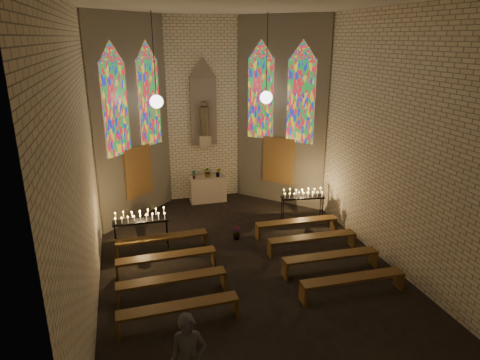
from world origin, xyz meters
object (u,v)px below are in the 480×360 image
object	(u,v)px
aisle_flower_pot	(237,233)
altar	(208,189)
visitor	(189,360)
votive_stand_right	(303,195)
votive_stand_left	(140,218)

from	to	relation	value
aisle_flower_pot	altar	bearing A→B (deg)	93.26
visitor	aisle_flower_pot	bearing A→B (deg)	77.24
altar	votive_stand_right	xyz separation A→B (m)	(2.84, -2.75, 0.45)
altar	votive_stand_left	world-z (taller)	votive_stand_left
altar	aisle_flower_pot	world-z (taller)	altar
votive_stand_left	altar	bearing A→B (deg)	52.42
aisle_flower_pot	visitor	distance (m)	6.57
aisle_flower_pot	votive_stand_right	distance (m)	2.86
aisle_flower_pot	visitor	xyz separation A→B (m)	(-2.50, -6.04, 0.68)
votive_stand_right	visitor	bearing A→B (deg)	-118.35
altar	votive_stand_left	distance (m)	4.47
votive_stand_left	visitor	xyz separation A→B (m)	(0.47, -6.15, -0.14)
votive_stand_right	aisle_flower_pot	bearing A→B (deg)	-154.14
altar	visitor	world-z (taller)	visitor
votive_stand_left	votive_stand_right	world-z (taller)	votive_stand_left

